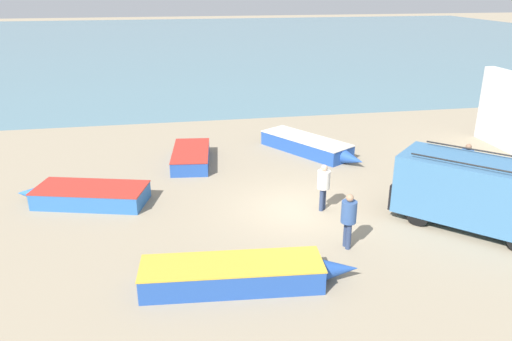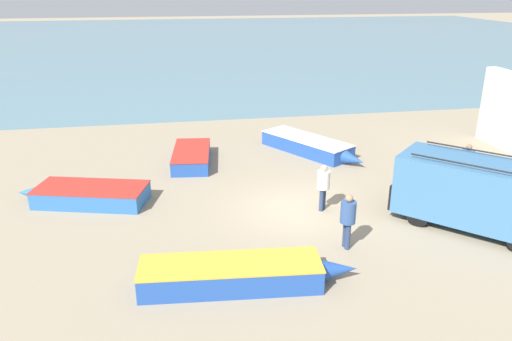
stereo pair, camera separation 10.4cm
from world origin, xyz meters
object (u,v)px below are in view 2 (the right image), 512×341
object	(u,v)px
parked_van	(477,192)
fishing_rowboat_3	(192,155)
fishing_rowboat_0	(240,274)
fishing_rowboat_2	(88,195)
fisherman_1	(467,162)
fisherman_2	(348,216)
fisherman_0	(323,183)
fishing_rowboat_1	(310,146)

from	to	relation	value
parked_van	fishing_rowboat_3	distance (m)	11.29
fishing_rowboat_0	fishing_rowboat_2	size ratio (longest dim) A/B	1.20
fisherman_1	fisherman_2	size ratio (longest dim) A/B	0.99
parked_van	fisherman_0	size ratio (longest dim) A/B	2.94
parked_van	fishing_rowboat_0	world-z (taller)	parked_van
fishing_rowboat_2	fishing_rowboat_3	size ratio (longest dim) A/B	1.14
fishing_rowboat_1	fishing_rowboat_2	world-z (taller)	fishing_rowboat_1
fishing_rowboat_2	fisherman_2	bearing A→B (deg)	164.97
parked_van	fishing_rowboat_0	distance (m)	7.90
parked_van	fishing_rowboat_1	world-z (taller)	parked_van
fisherman_1	fishing_rowboat_2	bearing A→B (deg)	17.80
fishing_rowboat_3	fisherman_0	distance (m)	6.90
fishing_rowboat_0	fishing_rowboat_1	xyz separation A→B (m)	(4.64, 9.80, -0.00)
parked_van	fishing_rowboat_2	world-z (taller)	parked_van
parked_van	fisherman_1	size ratio (longest dim) A/B	2.86
fishing_rowboat_0	fishing_rowboat_2	distance (m)	7.41
fishing_rowboat_1	fisherman_1	world-z (taller)	fisherman_1
parked_van	fisherman_1	bearing A→B (deg)	-71.94
fisherman_2	fishing_rowboat_2	bearing A→B (deg)	143.83
fishing_rowboat_3	fisherman_2	world-z (taller)	fisherman_2
fishing_rowboat_1	fisherman_0	bearing A→B (deg)	-44.05
parked_van	fisherman_0	bearing A→B (deg)	19.66
parked_van	fisherman_2	distance (m)	4.35
fisherman_0	fisherman_2	distance (m)	2.58
fishing_rowboat_2	fisherman_2	distance (m)	9.04
fishing_rowboat_0	fisherman_2	distance (m)	3.64
parked_van	fishing_rowboat_0	size ratio (longest dim) A/B	0.85
fishing_rowboat_2	fishing_rowboat_3	world-z (taller)	fishing_rowboat_2
fishing_rowboat_0	fisherman_1	world-z (taller)	fisherman_1
fishing_rowboat_0	fisherman_2	world-z (taller)	fisherman_2
fishing_rowboat_0	fisherman_0	bearing A→B (deg)	53.99
parked_van	fishing_rowboat_3	bearing A→B (deg)	3.06
fisherman_2	fisherman_0	bearing A→B (deg)	82.45
fishing_rowboat_2	fisherman_0	bearing A→B (deg)	-178.82
fishing_rowboat_0	fisherman_1	xyz separation A→B (m)	(9.26, 4.96, 0.66)
fishing_rowboat_0	fishing_rowboat_3	xyz separation A→B (m)	(-0.64, 9.48, -0.03)
parked_van	fishing_rowboat_3	xyz separation A→B (m)	(-8.28, 7.62, -0.89)
fishing_rowboat_1	fisherman_0	world-z (taller)	fisherman_0
fisherman_0	fisherman_1	xyz separation A→B (m)	(5.86, 1.04, 0.03)
fishing_rowboat_0	fishing_rowboat_3	bearing A→B (deg)	98.81
fishing_rowboat_3	fisherman_0	world-z (taller)	fisherman_0
fishing_rowboat_1	fisherman_2	xyz separation A→B (m)	(-1.33, -8.45, 0.67)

